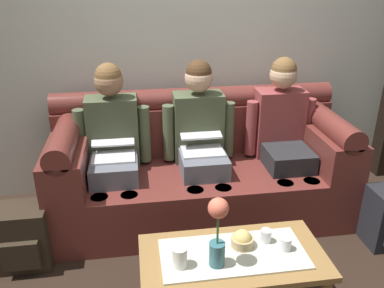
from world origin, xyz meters
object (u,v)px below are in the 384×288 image
(person_right, at_px, (283,131))
(person_left, at_px, (113,141))
(cup_far_center, at_px, (285,244))
(cup_near_right, at_px, (180,257))
(person_middle, at_px, (200,136))
(snack_bowl, at_px, (242,240))
(backpack_left, at_px, (25,237))
(coffee_table, at_px, (233,262))
(couch, at_px, (200,169))
(flower_vase, at_px, (218,229))
(cup_near_left, at_px, (266,236))

(person_right, bearing_deg, person_left, -179.97)
(person_left, relative_size, cup_far_center, 16.24)
(cup_near_right, bearing_deg, cup_far_center, 4.65)
(person_middle, xyz_separation_m, cup_far_center, (0.29, -1.09, -0.21))
(person_right, xyz_separation_m, snack_bowl, (-0.59, -1.02, -0.21))
(snack_bowl, distance_m, backpack_left, 1.44)
(person_left, distance_m, cup_far_center, 1.46)
(coffee_table, relative_size, cup_far_center, 13.51)
(couch, relative_size, cup_far_center, 29.78)
(couch, height_order, person_middle, person_middle)
(cup_far_center, bearing_deg, person_middle, 105.00)
(couch, distance_m, flower_vase, 1.19)
(snack_bowl, height_order, backpack_left, snack_bowl)
(cup_near_left, xyz_separation_m, cup_near_right, (-0.51, -0.13, 0.02))
(flower_vase, distance_m, backpack_left, 1.39)
(snack_bowl, height_order, cup_far_center, snack_bowl)
(couch, relative_size, flower_vase, 5.61)
(cup_far_center, bearing_deg, backpack_left, 158.44)
(coffee_table, bearing_deg, person_right, 58.59)
(person_right, bearing_deg, person_middle, -179.93)
(flower_vase, xyz_separation_m, cup_near_right, (-0.19, 0.02, -0.16))
(cup_far_center, bearing_deg, cup_near_right, -175.35)
(snack_bowl, relative_size, cup_near_left, 1.65)
(cup_near_right, xyz_separation_m, cup_far_center, (0.59, 0.05, -0.02))
(couch, relative_size, cup_near_right, 19.52)
(couch, relative_size, coffee_table, 2.20)
(person_left, distance_m, cup_near_left, 1.34)
(person_left, bearing_deg, cup_near_right, -72.56)
(person_right, xyz_separation_m, cup_near_right, (-0.96, -1.13, -0.19))
(cup_near_left, bearing_deg, couch, 101.59)
(cup_near_right, bearing_deg, person_left, 107.44)
(couch, xyz_separation_m, cup_far_center, (0.29, -1.09, 0.08))
(couch, bearing_deg, backpack_left, -159.03)
(coffee_table, distance_m, backpack_left, 1.39)
(person_middle, xyz_separation_m, backpack_left, (-1.25, -0.48, -0.45))
(couch, relative_size, backpack_left, 5.22)
(person_left, bearing_deg, couch, 0.31)
(person_middle, distance_m, cup_far_center, 1.14)
(coffee_table, distance_m, cup_near_right, 0.33)
(couch, distance_m, person_left, 0.72)
(person_right, relative_size, snack_bowl, 9.57)
(person_middle, bearing_deg, couch, 90.00)
(snack_bowl, bearing_deg, person_middle, 93.65)
(cup_near_left, distance_m, cup_near_right, 0.52)
(flower_vase, height_order, snack_bowl, flower_vase)
(cup_near_left, xyz_separation_m, backpack_left, (-1.46, 0.53, -0.24))
(snack_bowl, bearing_deg, coffee_table, -139.67)
(couch, bearing_deg, cup_near_right, -104.77)
(couch, distance_m, cup_near_right, 1.18)
(person_right, height_order, cup_near_left, person_right)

